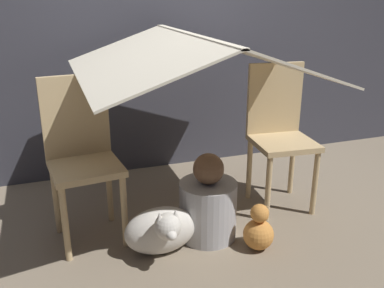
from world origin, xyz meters
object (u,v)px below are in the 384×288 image
(chair_left, at_px, (82,153))
(person_front, at_px, (208,205))
(chair_right, at_px, (279,130))
(dog, at_px, (161,230))

(chair_left, bearing_deg, person_front, -28.12)
(person_front, bearing_deg, chair_right, 24.09)
(chair_right, relative_size, dog, 2.33)
(dog, bearing_deg, chair_right, 21.66)
(chair_left, relative_size, chair_right, 1.00)
(chair_left, bearing_deg, chair_right, -6.02)
(person_front, xyz_separation_m, dog, (-0.31, -0.09, -0.05))
(chair_left, height_order, chair_right, same)
(person_front, relative_size, dog, 1.29)
(dog, bearing_deg, chair_left, 134.65)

